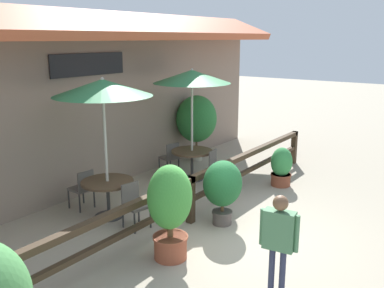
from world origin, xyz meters
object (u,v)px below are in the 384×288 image
(dining_table_near, at_px, (108,188))
(potted_plant_tall_tropical, at_px, (281,167))
(potted_plant_corner_fern, at_px, (197,120))
(chair_near_streetside, at_px, (134,203))
(chair_middle_streetside, at_px, (217,166))
(pedestrian, at_px, (279,234))
(potted_plant_small_flowering, at_px, (223,186))
(potted_plant_broad_leaf, at_px, (170,206))
(patio_umbrella_near, at_px, (103,88))
(patio_umbrella_middle, at_px, (192,77))
(chair_near_wallside, at_px, (83,187))
(chair_middle_wallside, at_px, (170,156))
(dining_table_middle, at_px, (192,156))

(dining_table_near, relative_size, potted_plant_tall_tropical, 1.09)
(potted_plant_corner_fern, bearing_deg, chair_near_streetside, -159.05)
(chair_middle_streetside, distance_m, potted_plant_tall_tropical, 1.59)
(potted_plant_tall_tropical, bearing_deg, potted_plant_corner_fern, 77.93)
(chair_middle_streetside, xyz_separation_m, pedestrian, (-3.62, -3.30, 0.51))
(potted_plant_small_flowering, bearing_deg, potted_plant_broad_leaf, -179.31)
(patio_umbrella_near, xyz_separation_m, dining_table_near, (0.00, -0.00, -2.03))
(chair_near_streetside, distance_m, patio_umbrella_middle, 3.77)
(pedestrian, bearing_deg, potted_plant_broad_leaf, -8.81)
(patio_umbrella_middle, bearing_deg, potted_plant_tall_tropical, -66.54)
(chair_near_wallside, relative_size, patio_umbrella_middle, 0.30)
(chair_middle_wallside, distance_m, potted_plant_broad_leaf, 4.59)
(patio_umbrella_near, distance_m, pedestrian, 4.39)
(chair_middle_wallside, height_order, potted_plant_corner_fern, potted_plant_corner_fern)
(dining_table_near, xyz_separation_m, dining_table_middle, (2.95, 0.02, 0.00))
(chair_middle_wallside, height_order, potted_plant_broad_leaf, potted_plant_broad_leaf)
(potted_plant_corner_fern, bearing_deg, chair_middle_streetside, -131.59)
(dining_table_near, height_order, potted_plant_tall_tropical, potted_plant_tall_tropical)
(patio_umbrella_near, xyz_separation_m, patio_umbrella_middle, (2.95, 0.02, 0.00))
(chair_near_streetside, height_order, chair_middle_streetside, same)
(patio_umbrella_near, height_order, chair_middle_wallside, patio_umbrella_near)
(patio_umbrella_middle, distance_m, potted_plant_tall_tropical, 3.13)
(patio_umbrella_near, relative_size, dining_table_middle, 2.69)
(patio_umbrella_middle, bearing_deg, potted_plant_small_flowering, -131.91)
(chair_middle_wallside, relative_size, pedestrian, 0.56)
(patio_umbrella_middle, height_order, potted_plant_broad_leaf, patio_umbrella_middle)
(patio_umbrella_near, height_order, dining_table_near, patio_umbrella_near)
(dining_table_near, xyz_separation_m, chair_near_streetside, (-0.03, -0.76, -0.14))
(chair_near_wallside, height_order, potted_plant_small_flowering, potted_plant_small_flowering)
(dining_table_middle, xyz_separation_m, chair_middle_wallside, (0.03, 0.75, -0.14))
(dining_table_near, relative_size, pedestrian, 0.68)
(dining_table_middle, distance_m, chair_middle_streetside, 0.76)
(chair_middle_wallside, bearing_deg, chair_near_wallside, 15.03)
(dining_table_middle, bearing_deg, patio_umbrella_near, -179.54)
(chair_near_streetside, height_order, dining_table_middle, chair_near_streetside)
(chair_middle_streetside, relative_size, potted_plant_tall_tropical, 0.89)
(patio_umbrella_middle, xyz_separation_m, dining_table_middle, (0.00, 0.00, -2.03))
(dining_table_near, xyz_separation_m, chair_near_wallside, (-0.02, 0.76, -0.14))
(dining_table_middle, bearing_deg, patio_umbrella_middle, 180.00)
(chair_near_streetside, height_order, pedestrian, pedestrian)
(chair_near_streetside, relative_size, potted_plant_small_flowering, 0.67)
(patio_umbrella_near, bearing_deg, potted_plant_corner_fern, 12.23)
(patio_umbrella_middle, xyz_separation_m, chair_middle_streetside, (0.04, -0.74, -2.16))
(dining_table_near, height_order, pedestrian, pedestrian)
(dining_table_near, xyz_separation_m, chair_middle_wallside, (2.98, 0.77, -0.14))
(dining_table_near, bearing_deg, potted_plant_corner_fern, 12.23)
(patio_umbrella_middle, distance_m, chair_middle_wallside, 2.29)
(potted_plant_corner_fern, height_order, pedestrian, potted_plant_corner_fern)
(patio_umbrella_middle, bearing_deg, potted_plant_corner_fern, 31.56)
(potted_plant_corner_fern, bearing_deg, patio_umbrella_middle, -148.44)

